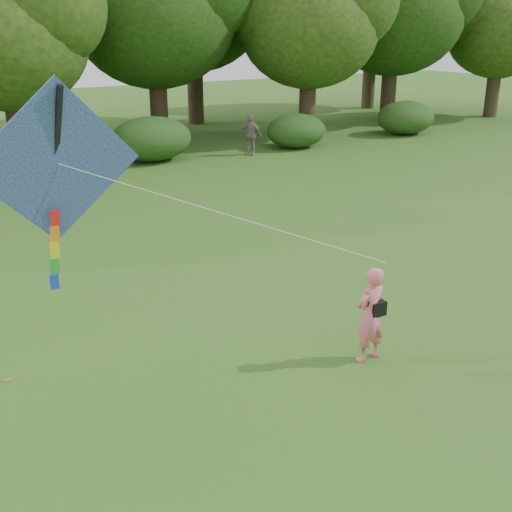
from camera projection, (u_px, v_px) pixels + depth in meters
ground at (354, 359)px, 11.52m from camera, size 100.00×100.00×0.00m
man_kite_flyer at (370, 314)px, 11.22m from camera, size 0.70×0.51×1.76m
bystander_right at (250, 135)px, 28.41m from camera, size 1.00×1.09×1.79m
crossbody_bag at (377, 308)px, 11.21m from camera, size 0.43×0.20×0.70m
flying_kite at (57, 166)px, 9.60m from camera, size 6.27×2.34×3.32m
tree_line at (78, 21)px, 28.99m from camera, size 54.70×15.30×9.48m
shrub_band at (65, 150)px, 25.23m from camera, size 39.15×3.22×1.88m
fallen_leaves at (219, 269)px, 15.62m from camera, size 10.95×15.06×0.01m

